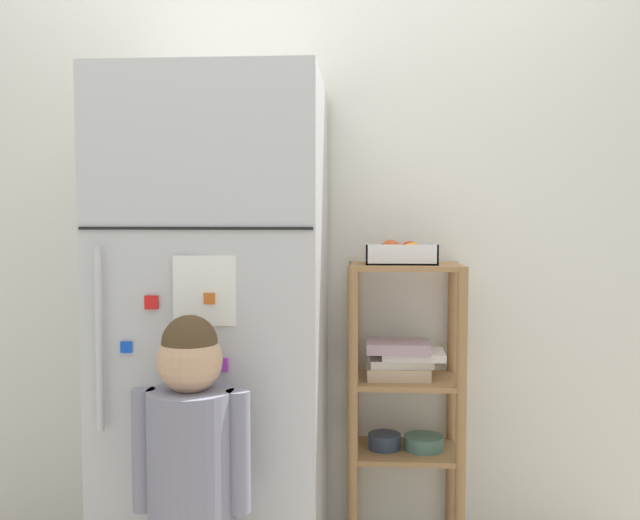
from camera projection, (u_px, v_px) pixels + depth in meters
kitchen_wall_back at (301, 258)px, 2.59m from camera, size 2.64×0.03×2.20m
refrigerator at (220, 339)px, 2.27m from camera, size 0.68×0.68×1.70m
child_standing at (191, 460)px, 1.84m from camera, size 0.32×0.24×1.00m
pantry_shelf_unit at (404, 388)px, 2.42m from camera, size 0.40×0.29×1.09m
fruit_bin at (402, 253)px, 2.38m from camera, size 0.24×0.15×0.09m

